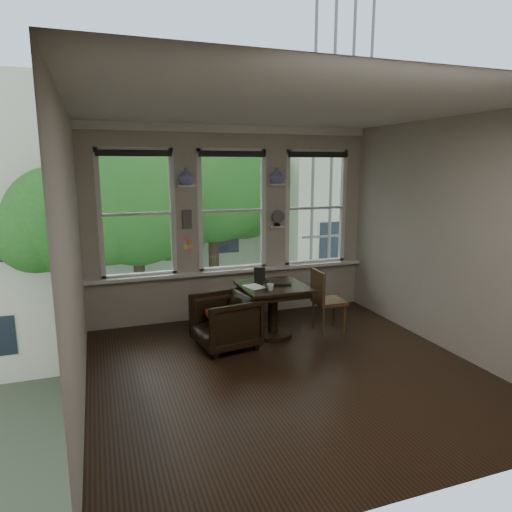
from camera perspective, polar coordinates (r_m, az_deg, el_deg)
name	(u,v)px	position (r m, az deg, el deg)	size (l,w,h in m)	color
ground	(287,371)	(5.59, 3.87, -14.14)	(4.50, 4.50, 0.00)	black
ceiling	(290,107)	(5.09, 4.33, 18.03)	(4.50, 4.50, 0.00)	silver
wall_back	(232,223)	(7.23, -3.05, 4.10)	(4.50, 4.50, 0.00)	#B8AF9D
wall_front	(423,302)	(3.25, 20.16, -5.45)	(4.50, 4.50, 0.00)	#B8AF9D
wall_left	(74,260)	(4.72, -21.82, -0.51)	(4.50, 4.50, 0.00)	#B8AF9D
wall_right	(449,237)	(6.37, 23.01, 2.25)	(4.50, 4.50, 0.00)	#B8AF9D
window_left	(137,214)	(6.94, -14.67, 5.12)	(1.10, 0.12, 1.90)	white
window_center	(232,211)	(7.21, -3.07, 5.68)	(1.10, 0.12, 1.90)	white
window_right	(315,208)	(7.74, 7.34, 5.99)	(1.10, 0.12, 1.90)	white
shelf_left	(186,186)	(6.91, -8.71, 8.66)	(0.26, 0.16, 0.03)	white
shelf_right	(277,185)	(7.32, 2.64, 8.91)	(0.26, 0.16, 0.03)	white
intercom	(187,219)	(6.98, -8.63, 4.57)	(0.14, 0.06, 0.28)	#59544F
sticky_notes	(188,242)	(7.03, -8.56, 1.74)	(0.16, 0.01, 0.24)	pink
desk_fan	(277,220)	(7.35, 2.65, 4.46)	(0.20, 0.20, 0.24)	#59544F
vase_left	(186,176)	(6.91, -8.74, 9.81)	(0.24, 0.24, 0.25)	silver
vase_right	(277,176)	(7.32, 2.65, 10.00)	(0.24, 0.24, 0.25)	silver
table	(273,311)	(6.51, 2.11, -6.84)	(0.90, 0.90, 0.75)	black
armchair_left	(225,321)	(6.15, -3.88, -8.16)	(0.76, 0.78, 0.71)	black
cushion_red	(225,315)	(6.12, -3.90, -7.33)	(0.45, 0.45, 0.06)	maroon
side_chair_right	(329,301)	(6.76, 9.12, -5.55)	(0.42, 0.42, 0.92)	#49341A
laptop	(281,285)	(6.39, 3.21, -3.60)	(0.29, 0.19, 0.02)	black
mug	(270,287)	(6.12, 1.80, -3.93)	(0.10, 0.10, 0.09)	white
drinking_glass	(268,284)	(6.24, 1.51, -3.56)	(0.13, 0.13, 0.10)	white
tablet	(260,275)	(6.50, 0.45, -2.42)	(0.16, 0.02, 0.22)	black
papers	(255,286)	(6.32, -0.18, -3.83)	(0.22, 0.30, 0.00)	silver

